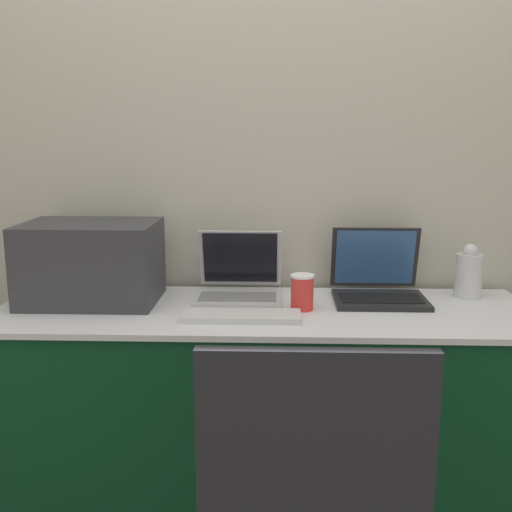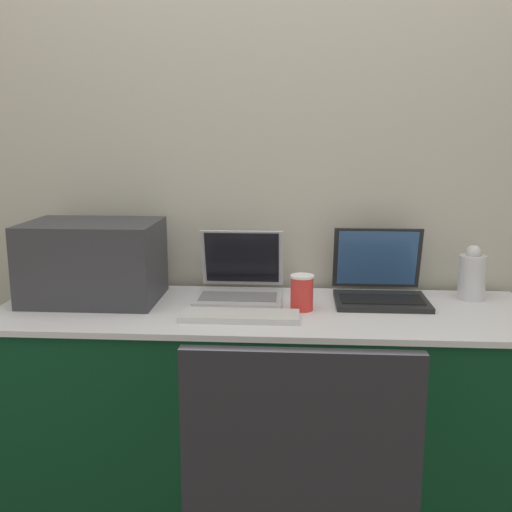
% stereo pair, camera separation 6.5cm
% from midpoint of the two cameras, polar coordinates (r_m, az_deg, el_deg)
% --- Properties ---
extents(wall_back, '(8.00, 0.05, 2.60)m').
position_cam_midpoint_polar(wall_back, '(2.35, 2.06, 10.50)').
color(wall_back, '#B7B2A3').
rests_on(wall_back, ground_plane).
extents(table, '(1.86, 0.59, 0.75)m').
position_cam_midpoint_polar(table, '(2.22, 1.59, -14.34)').
color(table, '#0C381E').
rests_on(table, ground_plane).
extents(printer, '(0.47, 0.33, 0.29)m').
position_cam_midpoint_polar(printer, '(2.22, -14.46, -0.21)').
color(printer, '#333338').
rests_on(printer, table).
extents(laptop_left, '(0.31, 0.30, 0.24)m').
position_cam_midpoint_polar(laptop_left, '(2.21, -0.71, -2.59)').
color(laptop_left, '#B7B7BC').
rests_on(laptop_left, table).
extents(laptop_right, '(0.33, 0.30, 0.25)m').
position_cam_midpoint_polar(laptop_right, '(2.23, 12.50, -2.69)').
color(laptop_right, black).
rests_on(laptop_right, table).
extents(external_keyboard, '(0.39, 0.13, 0.02)m').
position_cam_midpoint_polar(external_keyboard, '(1.96, -0.59, -5.73)').
color(external_keyboard, silver).
rests_on(external_keyboard, table).
extents(coffee_cup, '(0.08, 0.08, 0.12)m').
position_cam_midpoint_polar(coffee_cup, '(2.06, 5.29, -3.48)').
color(coffee_cup, red).
rests_on(coffee_cup, table).
extents(metal_pitcher, '(0.10, 0.10, 0.20)m').
position_cam_midpoint_polar(metal_pitcher, '(2.33, 20.64, -1.73)').
color(metal_pitcher, silver).
rests_on(metal_pitcher, table).
extents(chair, '(0.47, 0.43, 0.94)m').
position_cam_midpoint_polar(chair, '(1.45, 5.46, -22.64)').
color(chair, black).
rests_on(chair, ground_plane).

